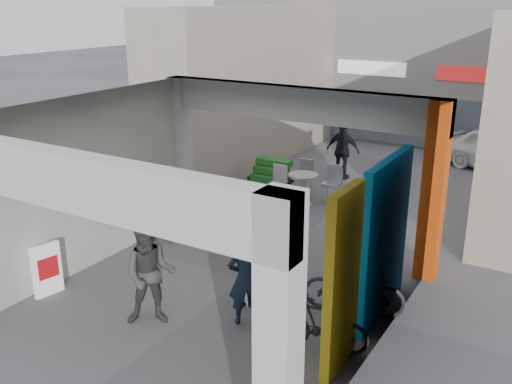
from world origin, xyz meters
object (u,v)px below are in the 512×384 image
Objects in this scene: bicycle_rear at (321,325)px; bicycle_front at (354,288)px; border_collie at (248,292)px; produce_stand at (271,177)px; man_back_turned at (150,274)px; man_with_dog at (245,279)px; white_van at (506,151)px; man_elderly at (347,233)px; man_crates at (343,151)px; cafe_set at (304,188)px.

bicycle_front is at bearing -13.18° from bicycle_rear.
border_collie is 0.39× the size of bicycle_rear.
produce_stand is at bearing 99.48° from border_collie.
border_collie is 1.84m from man_back_turned.
man_back_turned is 2.90m from bicycle_rear.
man_back_turned is 1.20× the size of bicycle_rear.
produce_stand is 8.13m from bicycle_rear.
man_with_dog is at bearing -78.29° from border_collie.
bicycle_front is 1.18× the size of bicycle_rear.
man_back_turned is 0.45× the size of white_van.
border_collie is (2.95, -6.00, -0.09)m from produce_stand.
man_back_turned reaches higher than man_with_dog.
white_van reaches higher than bicycle_front.
man_elderly is at bearing -168.62° from white_van.
man_with_dog is at bearing 116.67° from bicycle_front.
man_back_turned is 3.96m from man_elderly.
border_collie is 0.33× the size of man_crates.
man_elderly is at bearing -54.33° from produce_stand.
bicycle_rear is (0.00, -1.33, -0.01)m from bicycle_front.
cafe_set is at bearing 90.03° from border_collie.
man_crates is 0.44× the size of white_van.
white_van is (2.56, 11.16, 0.45)m from border_collie.
man_elderly is (1.02, 2.01, 0.62)m from border_collie.
white_van reaches higher than border_collie.
cafe_set is 1.39m from produce_stand.
man_back_turned is 1.02× the size of bicycle_front.
white_van is (0.83, 10.48, 0.22)m from bicycle_front.
produce_stand is 6.69m from border_collie.
man_back_turned is at bearing -8.60° from man_with_dog.
man_elderly is (2.06, 3.38, -0.04)m from man_back_turned.
man_elderly is 2.78m from bicycle_rear.
man_with_dog reaches higher than bicycle_front.
cafe_set is 2.84× the size of border_collie.
bicycle_front is at bearing 1.69° from man_back_turned.
man_crates is 5.27m from white_van.
bicycle_front is (1.73, 0.68, 0.23)m from border_collie.
man_back_turned is at bearing -106.09° from man_elderly.
man_crates is 1.01× the size of bicycle_front.
produce_stand is 7.63m from man_back_turned.
bicycle_rear is (1.43, -0.09, -0.36)m from man_with_dog.
man_elderly reaches higher than cafe_set.
white_van is at bearing -142.05° from man_crates.
bicycle_front is 10.51m from white_van.
man_elderly is at bearing 23.80° from man_back_turned.
produce_stand is at bearing 52.03° from man_crates.
cafe_set is at bearing 142.79° from man_elderly.
bicycle_front reaches higher than border_collie.
bicycle_rear reaches higher than produce_stand.
bicycle_rear is at bearing 165.59° from bicycle_front.
man_back_turned is at bearing 91.43° from bicycle_rear.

